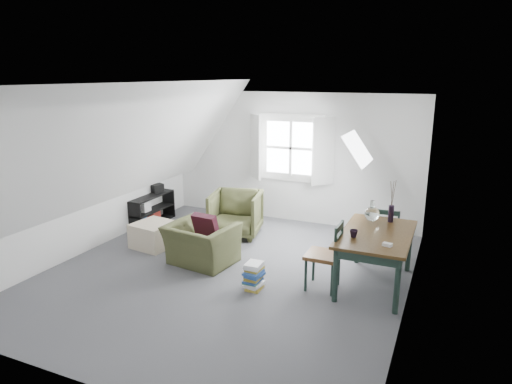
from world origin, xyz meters
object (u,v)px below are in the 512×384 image
at_px(armchair_far, 236,235).
at_px(ottoman, 154,235).
at_px(armchair_near, 202,263).
at_px(dining_chair_far, 388,232).
at_px(media_shelf, 149,211).
at_px(magazine_stack, 254,276).
at_px(dining_table, 376,240).
at_px(dining_chair_near, 326,255).

distance_m(armchair_far, ottoman, 1.48).
distance_m(armchair_near, dining_chair_far, 2.96).
xyz_separation_m(armchair_near, ottoman, (-1.09, 0.30, 0.21)).
height_order(media_shelf, magazine_stack, media_shelf).
bearing_deg(ottoman, armchair_near, -15.28).
relative_size(armchair_near, ottoman, 1.56).
xyz_separation_m(dining_table, magazine_stack, (-1.46, -0.77, -0.48)).
bearing_deg(ottoman, dining_chair_near, -6.80).
distance_m(dining_chair_near, media_shelf, 4.08).
xyz_separation_m(armchair_far, dining_table, (2.63, -1.06, 0.66)).
bearing_deg(armchair_far, dining_chair_near, -47.33).
bearing_deg(ottoman, magazine_stack, -19.25).
xyz_separation_m(armchair_far, ottoman, (-1.00, -1.07, 0.21)).
bearing_deg(armchair_near, armchair_far, -78.78).
relative_size(ottoman, magazine_stack, 1.70).
bearing_deg(magazine_stack, dining_table, 27.74).
relative_size(dining_table, dining_chair_near, 1.62).
height_order(dining_table, media_shelf, dining_table).
distance_m(ottoman, magazine_stack, 2.30).
height_order(armchair_far, dining_chair_near, dining_chair_near).
bearing_deg(magazine_stack, ottoman, 160.75).
bearing_deg(dining_chair_near, magazine_stack, -59.24).
bearing_deg(armchair_far, armchair_near, -98.75).
xyz_separation_m(ottoman, dining_chair_near, (3.05, -0.36, 0.28)).
relative_size(ottoman, dining_chair_near, 0.66).
xyz_separation_m(armchair_near, media_shelf, (-1.89, 1.25, 0.26)).
relative_size(armchair_near, dining_chair_far, 1.19).
bearing_deg(armchair_far, ottoman, -145.51).
height_order(armchair_far, dining_chair_far, dining_chair_far).
xyz_separation_m(dining_chair_far, dining_chair_near, (-0.61, -1.47, 0.07)).
bearing_deg(media_shelf, dining_chair_near, -15.18).
bearing_deg(dining_chair_far, armchair_far, -9.84).
relative_size(armchair_far, dining_table, 0.58).
height_order(armchair_near, dining_chair_near, dining_chair_near).
xyz_separation_m(armchair_far, media_shelf, (-1.81, -0.11, 0.26)).
relative_size(dining_chair_far, magazine_stack, 2.24).
bearing_deg(dining_chair_far, magazine_stack, 40.83).
distance_m(dining_table, dining_chair_far, 1.12).
bearing_deg(armchair_far, media_shelf, 171.19).
bearing_deg(armchair_near, ottoman, -7.67).
xyz_separation_m(armchair_near, armchair_far, (-0.09, 1.37, 0.00)).
relative_size(ottoman, dining_chair_far, 0.76).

